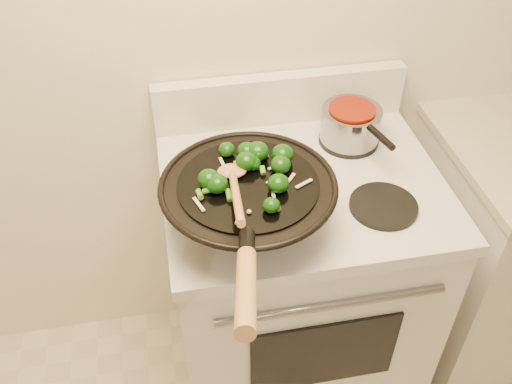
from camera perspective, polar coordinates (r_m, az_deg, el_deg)
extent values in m
cube|color=white|center=(1.94, 3.91, -9.70)|extent=(0.76, 0.64, 0.88)
cube|color=white|center=(1.60, 4.66, 0.66)|extent=(0.78, 0.66, 0.04)
cube|color=white|center=(1.78, 2.43, 9.34)|extent=(0.78, 0.05, 0.16)
cylinder|color=gray|center=(1.48, 7.60, -11.17)|extent=(0.60, 0.02, 0.02)
cube|color=black|center=(1.67, 6.83, -15.85)|extent=(0.42, 0.01, 0.28)
cylinder|color=black|center=(1.45, -0.74, -3.20)|extent=(0.18, 0.18, 0.01)
cylinder|color=black|center=(1.53, 12.62, -1.37)|extent=(0.18, 0.18, 0.01)
cylinder|color=black|center=(1.67, -2.56, 3.92)|extent=(0.18, 0.18, 0.01)
cylinder|color=black|center=(1.75, 9.24, 5.21)|extent=(0.18, 0.18, 0.01)
torus|color=black|center=(1.36, -0.79, 0.70)|extent=(0.43, 0.43, 0.02)
cylinder|color=black|center=(1.36, -0.79, 0.80)|extent=(0.34, 0.34, 0.01)
cylinder|color=black|center=(1.15, -0.91, -5.15)|extent=(0.05, 0.08, 0.05)
cylinder|color=#AB7743|center=(1.03, -1.01, -9.80)|extent=(0.08, 0.23, 0.09)
ellipsoid|color=#0D3808|center=(1.34, -4.74, 1.31)|extent=(0.05, 0.05, 0.05)
cylinder|color=#518C32|center=(1.35, -4.03, 0.89)|extent=(0.02, 0.02, 0.02)
ellipsoid|color=#0D3808|center=(1.33, -3.91, 0.82)|extent=(0.05, 0.05, 0.04)
ellipsoid|color=#0D3808|center=(1.39, -0.96, 3.10)|extent=(0.05, 0.05, 0.05)
ellipsoid|color=#0D3808|center=(1.27, 1.55, -1.33)|extent=(0.04, 0.04, 0.03)
cylinder|color=#518C32|center=(1.28, 2.07, -1.59)|extent=(0.02, 0.02, 0.02)
ellipsoid|color=#0D3808|center=(1.32, 2.25, 0.87)|extent=(0.05, 0.05, 0.04)
ellipsoid|color=#0D3808|center=(1.41, 2.67, 3.82)|extent=(0.05, 0.05, 0.05)
ellipsoid|color=#0D3808|center=(1.42, -0.91, 4.15)|extent=(0.05, 0.05, 0.04)
cylinder|color=#518C32|center=(1.43, -0.32, 3.78)|extent=(0.01, 0.02, 0.01)
ellipsoid|color=#0D3808|center=(1.38, 2.48, 2.76)|extent=(0.05, 0.05, 0.04)
ellipsoid|color=#0D3808|center=(1.42, 0.18, 4.09)|extent=(0.06, 0.06, 0.05)
ellipsoid|color=#0D3808|center=(1.39, -0.37, 2.92)|extent=(0.04, 0.04, 0.04)
cylinder|color=#518C32|center=(1.40, 0.14, 2.64)|extent=(0.02, 0.02, 0.01)
ellipsoid|color=#0D3808|center=(1.43, -2.95, 4.27)|extent=(0.04, 0.04, 0.04)
cube|color=beige|center=(1.40, 2.14, 2.65)|extent=(0.05, 0.03, 0.00)
cube|color=beige|center=(1.37, 3.44, 1.30)|extent=(0.03, 0.04, 0.00)
cube|color=beige|center=(1.30, -5.75, -1.23)|extent=(0.02, 0.05, 0.00)
cube|color=beige|center=(1.35, 4.81, 0.84)|extent=(0.05, 0.03, 0.00)
cube|color=beige|center=(1.27, -1.76, -2.54)|extent=(0.02, 0.04, 0.00)
cube|color=beige|center=(1.40, -1.94, 2.41)|extent=(0.01, 0.05, 0.00)
cube|color=beige|center=(1.34, 1.77, 0.48)|extent=(0.03, 0.05, 0.00)
cube|color=beige|center=(1.41, -3.39, 2.93)|extent=(0.01, 0.04, 0.00)
cube|color=beige|center=(1.33, 1.69, 0.06)|extent=(0.01, 0.06, 0.00)
cube|color=beige|center=(1.38, -2.17, 1.99)|extent=(0.04, 0.03, 0.00)
cylinder|color=#4E8F2E|center=(1.43, -0.56, 3.88)|extent=(0.03, 0.03, 0.02)
cylinder|color=#4E8F2E|center=(1.34, 1.96, 0.88)|extent=(0.03, 0.01, 0.01)
cylinder|color=#4E8F2E|center=(1.38, 0.67, 2.17)|extent=(0.03, 0.02, 0.02)
cylinder|color=#4E8F2E|center=(1.32, -5.67, -0.23)|extent=(0.02, 0.02, 0.01)
cylinder|color=#4E8F2E|center=(1.31, -2.72, -0.33)|extent=(0.01, 0.03, 0.01)
cylinder|color=#4E8F2E|center=(1.33, -4.90, 0.14)|extent=(0.03, 0.03, 0.02)
sphere|color=#CCB990|center=(1.43, 1.06, 3.66)|extent=(0.01, 0.01, 0.01)
sphere|color=#CCB990|center=(1.28, -0.70, -1.99)|extent=(0.01, 0.01, 0.01)
sphere|color=#CCB990|center=(1.30, 1.88, -1.11)|extent=(0.01, 0.01, 0.01)
ellipsoid|color=#AB7743|center=(1.38, -2.42, 2.13)|extent=(0.08, 0.06, 0.02)
cylinder|color=#AB7743|center=(1.23, -1.99, -0.38)|extent=(0.04, 0.29, 0.12)
cylinder|color=gray|center=(1.71, 9.44, 6.72)|extent=(0.18, 0.18, 0.10)
cylinder|color=#701405|center=(1.69, 9.63, 8.18)|extent=(0.14, 0.14, 0.01)
cylinder|color=black|center=(1.60, 12.41, 5.35)|extent=(0.05, 0.11, 0.02)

